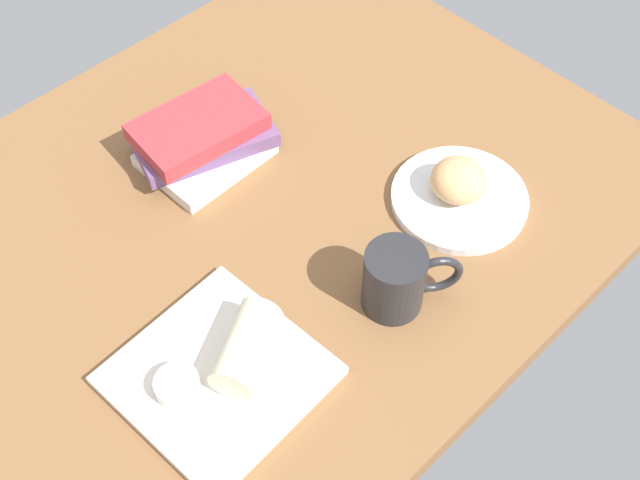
# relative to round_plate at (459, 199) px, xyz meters

# --- Properties ---
(dining_table) EXTENTS (1.10, 0.90, 0.04)m
(dining_table) POSITION_rel_round_plate_xyz_m (-0.20, 0.21, -0.03)
(dining_table) COLOR brown
(dining_table) RESTS_ON ground
(round_plate) EXTENTS (0.21, 0.21, 0.01)m
(round_plate) POSITION_rel_round_plate_xyz_m (0.00, 0.00, 0.00)
(round_plate) COLOR white
(round_plate) RESTS_ON dining_table
(scone_pastry) EXTENTS (0.10, 0.10, 0.06)m
(scone_pastry) POSITION_rel_round_plate_xyz_m (0.00, 0.01, 0.04)
(scone_pastry) COLOR tan
(scone_pastry) RESTS_ON round_plate
(square_plate) EXTENTS (0.26, 0.26, 0.02)m
(square_plate) POSITION_rel_round_plate_xyz_m (-0.46, 0.02, 0.00)
(square_plate) COLOR silver
(square_plate) RESTS_ON dining_table
(sauce_cup) EXTENTS (0.06, 0.06, 0.02)m
(sauce_cup) POSITION_rel_round_plate_xyz_m (-0.51, 0.04, 0.02)
(sauce_cup) COLOR silver
(sauce_cup) RESTS_ON square_plate
(breakfast_wrap) EXTENTS (0.13, 0.11, 0.06)m
(breakfast_wrap) POSITION_rel_round_plate_xyz_m (-0.42, 0.01, 0.04)
(breakfast_wrap) COLOR beige
(breakfast_wrap) RESTS_ON square_plate
(book_stack) EXTENTS (0.24, 0.18, 0.08)m
(book_stack) POSITION_rel_round_plate_xyz_m (-0.22, 0.35, 0.03)
(book_stack) COLOR silver
(book_stack) RESTS_ON dining_table
(coffee_mug) EXTENTS (0.13, 0.10, 0.10)m
(coffee_mug) POSITION_rel_round_plate_xyz_m (-0.21, -0.05, 0.05)
(coffee_mug) COLOR #262628
(coffee_mug) RESTS_ON dining_table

